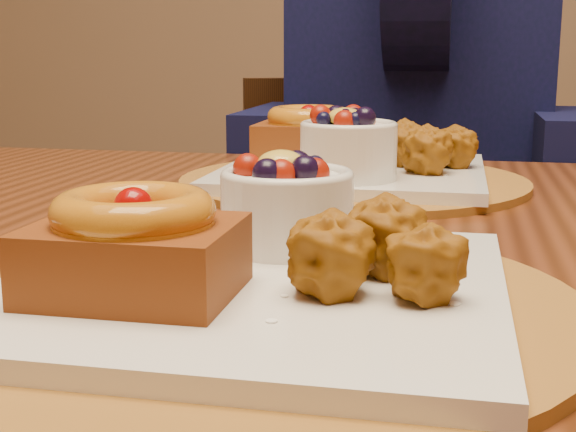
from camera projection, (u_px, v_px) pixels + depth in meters
The scene contains 5 objects.
dining_table at pixel (318, 316), 0.69m from camera, with size 1.60×0.90×0.76m.
place_setting_near at pixel (251, 269), 0.46m from camera, with size 0.38×0.38×0.08m.
place_setting_far at pixel (349, 161), 0.87m from camera, with size 0.38×0.38×0.09m.
chair_far at pixel (365, 293), 1.44m from camera, with size 0.53×0.53×0.85m.
diner at pixel (420, 53), 1.32m from camera, with size 0.51×0.50×0.84m.
Camera 1 is at (0.11, -0.57, 0.90)m, focal length 50.00 mm.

